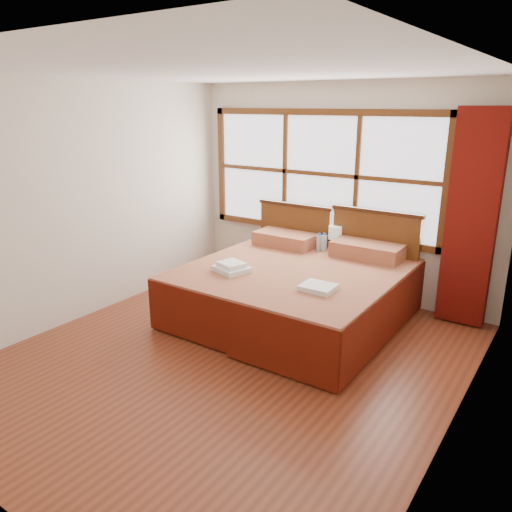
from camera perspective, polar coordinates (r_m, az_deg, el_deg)
The scene contains 15 objects.
floor at distance 4.88m, azimuth -2.91°, elevation -11.62°, with size 4.50×4.50×0.00m, color brown.
ceiling at distance 4.29m, azimuth -3.46°, elevation 20.47°, with size 4.50×4.50×0.00m, color white.
wall_back at distance 6.31m, azimuth 9.44°, elevation 7.33°, with size 4.00×4.00×0.00m, color silver.
wall_left at distance 5.82m, azimuth -19.09°, elevation 5.82°, with size 4.50×4.50×0.00m, color silver.
wall_right at distance 3.61m, azimuth 23.01°, elevation -1.16°, with size 4.50×4.50×0.00m, color silver.
window at distance 6.35m, azimuth 7.31°, elevation 9.32°, with size 3.16×0.06×1.56m.
curtain at distance 5.72m, azimuth 23.42°, elevation 3.83°, with size 0.50×0.16×2.30m, color #65100A.
bed_left at distance 5.93m, azimuth -0.22°, elevation -2.72°, with size 1.13×2.19×1.10m.
bed_right at distance 5.41m, azimuth 9.45°, elevation -4.77°, with size 1.18×2.28×1.15m.
nightstand at distance 6.31m, azimuth 8.53°, elevation -2.11°, with size 0.44×0.43×0.58m.
towels_left at distance 5.42m, azimuth -2.82°, elevation -1.32°, with size 0.43×0.40×0.10m.
towels_right at distance 4.86m, azimuth 7.12°, elevation -3.57°, with size 0.33×0.29×0.05m.
lamp at distance 6.23m, azimuth 9.02°, elevation 2.57°, with size 0.16×0.16×0.31m.
bottle_near at distance 6.17m, azimuth 7.21°, elevation 1.42°, with size 0.06×0.06×0.24m.
bottle_far at distance 6.14m, azimuth 7.77°, elevation 1.37°, with size 0.07×0.07×0.25m.
Camera 1 is at (2.61, -3.40, 2.35)m, focal length 35.00 mm.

